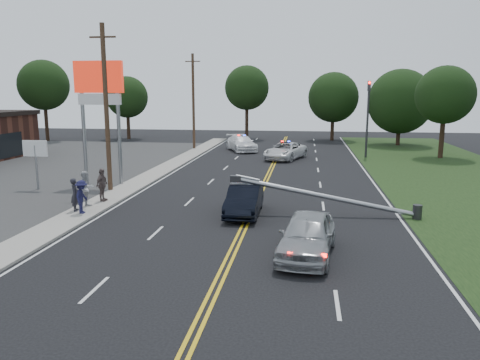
# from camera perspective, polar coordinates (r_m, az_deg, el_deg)

# --- Properties ---
(ground) EXTENTS (120.00, 120.00, 0.00)m
(ground) POSITION_cam_1_polar(r_m,az_deg,el_deg) (16.26, -2.06, -11.15)
(ground) COLOR black
(ground) RESTS_ON ground
(sidewalk) EXTENTS (1.80, 70.00, 0.12)m
(sidewalk) POSITION_cam_1_polar(r_m,az_deg,el_deg) (27.86, -15.61, -2.14)
(sidewalk) COLOR gray
(sidewalk) RESTS_ON ground
(centerline_yellow) EXTENTS (0.36, 80.00, 0.00)m
(centerline_yellow) POSITION_cam_1_polar(r_m,az_deg,el_deg) (25.71, 1.84, -2.91)
(centerline_yellow) COLOR gold
(centerline_yellow) RESTS_ON ground
(pylon_sign) EXTENTS (3.20, 0.35, 8.00)m
(pylon_sign) POSITION_cam_1_polar(r_m,az_deg,el_deg) (31.72, -16.78, 10.13)
(pylon_sign) COLOR gray
(pylon_sign) RESTS_ON ground
(small_sign) EXTENTS (1.60, 0.14, 3.10)m
(small_sign) POSITION_cam_1_polar(r_m,az_deg,el_deg) (31.83, -23.67, 3.07)
(small_sign) COLOR gray
(small_sign) RESTS_ON ground
(traffic_signal) EXTENTS (0.28, 0.41, 7.05)m
(traffic_signal) POSITION_cam_1_polar(r_m,az_deg,el_deg) (45.24, 15.32, 7.95)
(traffic_signal) COLOR #2D2D30
(traffic_signal) RESTS_ON ground
(fallen_streetlight) EXTENTS (9.36, 0.44, 1.91)m
(fallen_streetlight) POSITION_cam_1_polar(r_m,az_deg,el_deg) (23.47, 11.54, -2.16)
(fallen_streetlight) COLOR #2D2D30
(fallen_streetlight) RESTS_ON ground
(utility_pole_mid) EXTENTS (1.60, 0.28, 10.00)m
(utility_pole_mid) POSITION_cam_1_polar(r_m,az_deg,el_deg) (29.38, -15.99, 8.39)
(utility_pole_mid) COLOR #382619
(utility_pole_mid) RESTS_ON ground
(utility_pole_far) EXTENTS (1.60, 0.28, 10.00)m
(utility_pole_far) POSITION_cam_1_polar(r_m,az_deg,el_deg) (50.29, -5.71, 9.51)
(utility_pole_far) COLOR #382619
(utility_pole_far) RESTS_ON ground
(tree_4) EXTENTS (6.16, 6.16, 10.00)m
(tree_4) POSITION_cam_1_polar(r_m,az_deg,el_deg) (63.76, -22.82, 10.61)
(tree_4) COLOR black
(tree_4) RESTS_ON ground
(tree_5) EXTENTS (5.35, 5.35, 8.10)m
(tree_5) POSITION_cam_1_polar(r_m,az_deg,el_deg) (63.27, -13.60, 9.79)
(tree_5) COLOR black
(tree_5) RESTS_ON ground
(tree_6) EXTENTS (5.70, 5.70, 9.46)m
(tree_6) POSITION_cam_1_polar(r_m,az_deg,el_deg) (61.54, 0.84, 11.16)
(tree_6) COLOR black
(tree_6) RESTS_ON ground
(tree_7) EXTENTS (6.28, 6.28, 8.55)m
(tree_7) POSITION_cam_1_polar(r_m,az_deg,el_deg) (60.80, 11.32, 9.84)
(tree_7) COLOR black
(tree_7) RESTS_ON ground
(tree_8) EXTENTS (7.33, 7.33, 8.67)m
(tree_8) POSITION_cam_1_polar(r_m,az_deg,el_deg) (57.05, 18.95, 9.04)
(tree_8) COLOR black
(tree_8) RESTS_ON ground
(tree_9) EXTENTS (5.29, 5.29, 8.45)m
(tree_9) POSITION_cam_1_polar(r_m,az_deg,el_deg) (47.24, 23.73, 9.47)
(tree_9) COLOR black
(tree_9) RESTS_ON ground
(crashed_sedan) EXTENTS (1.56, 4.45, 1.47)m
(crashed_sedan) POSITION_cam_1_polar(r_m,az_deg,el_deg) (23.37, 0.53, -2.46)
(crashed_sedan) COLOR black
(crashed_sedan) RESTS_ON ground
(waiting_sedan) EXTENTS (2.48, 4.93, 1.61)m
(waiting_sedan) POSITION_cam_1_polar(r_m,az_deg,el_deg) (17.69, 8.18, -6.65)
(waiting_sedan) COLOR #999CA0
(waiting_sedan) RESTS_ON ground
(emergency_a) EXTENTS (4.24, 6.04, 1.53)m
(emergency_a) POSITION_cam_1_polar(r_m,az_deg,el_deg) (42.97, 5.55, 3.55)
(emergency_a) COLOR silver
(emergency_a) RESTS_ON ground
(emergency_b) EXTENTS (4.30, 6.00, 1.61)m
(emergency_b) POSITION_cam_1_polar(r_m,az_deg,el_deg) (48.88, 0.19, 4.50)
(emergency_b) COLOR white
(emergency_b) RESTS_ON ground
(bystander_a) EXTENTS (0.57, 0.70, 1.67)m
(bystander_a) POSITION_cam_1_polar(r_m,az_deg,el_deg) (25.00, -19.47, -1.69)
(bystander_a) COLOR #232229
(bystander_a) RESTS_ON sidewalk
(bystander_b) EXTENTS (1.04, 1.14, 1.90)m
(bystander_b) POSITION_cam_1_polar(r_m,az_deg,el_deg) (25.70, -18.24, -1.04)
(bystander_b) COLOR #AAAAAE
(bystander_b) RESTS_ON sidewalk
(bystander_c) EXTENTS (0.75, 1.14, 1.66)m
(bystander_c) POSITION_cam_1_polar(r_m,az_deg,el_deg) (24.40, -18.73, -1.95)
(bystander_c) COLOR #18183C
(bystander_c) RESTS_ON sidewalk
(bystander_d) EXTENTS (0.53, 1.10, 1.82)m
(bystander_d) POSITION_cam_1_polar(r_m,az_deg,el_deg) (26.79, -16.47, -0.56)
(bystander_d) COLOR #5C4C49
(bystander_d) RESTS_ON sidewalk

